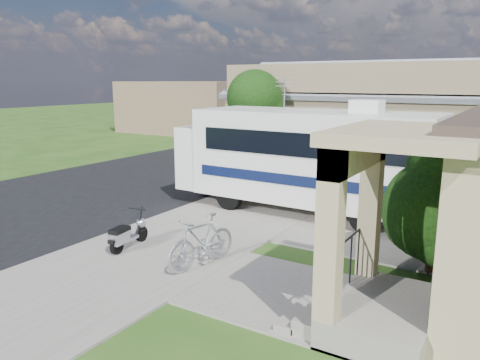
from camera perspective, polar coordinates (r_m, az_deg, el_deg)
The scene contains 18 objects.
ground at distance 11.56m, azimuth -4.49°, elevation -8.82°, with size 120.00×120.00×0.00m, color #214512.
street_slab at distance 23.66m, azimuth -4.83°, elevation 2.06°, with size 9.00×80.00×0.02m, color black.
sidewalk_slab at distance 20.51m, azimuth 9.92°, elevation 0.42°, with size 4.00×80.00×0.06m, color slate.
driveway_slab at distance 14.65m, azimuth 10.87°, elevation -4.35°, with size 7.00×6.00×0.05m, color slate.
walk_slab at distance 9.35m, azimuth 7.13°, elevation -13.97°, with size 4.00×3.00×0.05m, color slate.
warehouse at distance 23.63m, azimuth 16.01°, elevation 6.47°, with size 12.50×8.40×5.04m.
distant_bldg_far at distance 38.66m, azimuth -5.60°, elevation 8.91°, with size 10.00×8.00×4.00m, color brown.
distant_bldg_near at distance 47.82m, azimuth 5.23°, elevation 9.04°, with size 8.00×7.00×3.20m, color #7A654C.
street_tree_a at distance 20.44m, azimuth 2.10°, elevation 9.65°, with size 2.44×2.40×4.58m.
street_tree_b at distance 29.53m, azimuth 11.96°, elevation 10.44°, with size 2.44×2.40×4.73m.
street_tree_c at distance 38.11m, azimuth 16.67°, elevation 10.08°, with size 2.44×2.40×4.42m.
motorhome at distance 14.72m, azimuth 7.85°, elevation 2.93°, with size 8.20×2.72×4.20m.
shrub at distance 10.76m, azimuth 23.08°, elevation -2.96°, with size 2.40×2.29×2.94m.
scooter at distance 11.82m, azimuth -13.65°, elevation -6.48°, with size 0.53×1.41×0.93m.
bicycle at distance 10.47m, azimuth -4.68°, elevation -7.73°, with size 0.54×1.92×1.15m, color #ADAEB5.
pickup_truck at distance 25.41m, azimuth 2.56°, elevation 4.43°, with size 2.43×5.27×1.46m, color silver.
van at distance 31.54m, azimuth 7.19°, elevation 6.02°, with size 2.32×5.72×1.66m, color silver.
garden_hose at distance 9.75m, azimuth 12.69°, elevation -12.64°, with size 0.39×0.39×0.18m, color #136225.
Camera 1 is at (6.44, -8.67, 4.12)m, focal length 35.00 mm.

